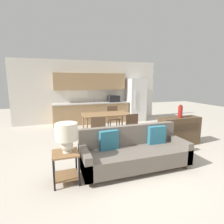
% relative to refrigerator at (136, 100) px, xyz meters
% --- Properties ---
extents(ground_plane, '(20.00, 20.00, 0.00)m').
position_rel_refrigerator_xyz_m(ground_plane, '(-2.06, -4.21, -0.96)').
color(ground_plane, beige).
extents(wall_back, '(6.40, 0.07, 2.70)m').
position_rel_refrigerator_xyz_m(wall_back, '(-2.07, 0.42, 0.39)').
color(wall_back, silver).
rests_on(wall_back, ground_plane).
extents(kitchen_counter, '(3.27, 0.65, 2.15)m').
position_rel_refrigerator_xyz_m(kitchen_counter, '(-2.04, 0.12, -0.12)').
color(kitchen_counter, tan).
rests_on(kitchen_counter, ground_plane).
extents(refrigerator, '(0.76, 0.78, 1.92)m').
position_rel_refrigerator_xyz_m(refrigerator, '(0.00, 0.00, 0.00)').
color(refrigerator, white).
rests_on(refrigerator, ground_plane).
extents(dining_table, '(1.53, 0.82, 0.77)m').
position_rel_refrigerator_xyz_m(dining_table, '(-2.01, -1.95, -0.26)').
color(dining_table, olive).
rests_on(dining_table, ground_plane).
extents(couch, '(2.23, 0.80, 0.86)m').
position_rel_refrigerator_xyz_m(couch, '(-2.07, -4.17, -0.62)').
color(couch, '#3D2D1E').
rests_on(couch, ground_plane).
extents(side_table, '(0.45, 0.45, 0.57)m').
position_rel_refrigerator_xyz_m(side_table, '(-3.47, -4.29, -0.58)').
color(side_table, olive).
rests_on(side_table, ground_plane).
extents(table_lamp, '(0.39, 0.39, 0.53)m').
position_rel_refrigerator_xyz_m(table_lamp, '(-3.44, -4.29, -0.06)').
color(table_lamp, silver).
rests_on(table_lamp, side_table).
extents(credenza, '(1.20, 0.41, 0.80)m').
position_rel_refrigerator_xyz_m(credenza, '(-0.25, -3.35, -0.56)').
color(credenza, brown).
rests_on(credenza, ground_plane).
extents(vase, '(0.12, 0.12, 0.36)m').
position_rel_refrigerator_xyz_m(vase, '(-0.27, -3.37, 0.01)').
color(vase, maroon).
rests_on(vase, credenza).
extents(dining_chair_near_left, '(0.46, 0.46, 0.88)m').
position_rel_refrigerator_xyz_m(dining_chair_near_left, '(-2.50, -2.76, -0.47)').
color(dining_chair_near_left, brown).
rests_on(dining_chair_near_left, ground_plane).
extents(dining_chair_far_right, '(0.45, 0.45, 0.88)m').
position_rel_refrigerator_xyz_m(dining_chair_far_right, '(-1.52, -1.20, -0.47)').
color(dining_chair_far_right, brown).
rests_on(dining_chair_far_right, ground_plane).
extents(dining_chair_near_right, '(0.46, 0.46, 0.88)m').
position_rel_refrigerator_xyz_m(dining_chair_near_right, '(-1.51, -2.71, -0.47)').
color(dining_chair_near_right, brown).
rests_on(dining_chair_near_right, ground_plane).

